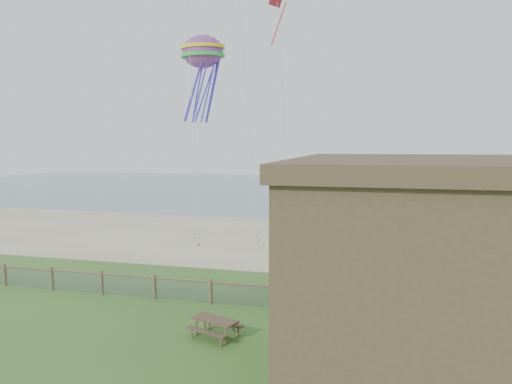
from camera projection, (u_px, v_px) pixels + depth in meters
ground at (156, 359)px, 16.55m from camera, size 160.00×160.00×0.00m
sand_beach at (275, 239)px, 37.80m from camera, size 72.00×20.00×0.02m
ocean at (325, 189)px, 80.29m from camera, size 160.00×68.00×0.02m
chainlink_fence at (211, 293)px, 22.29m from camera, size 36.20×0.20×1.25m
motel_deck at (509, 333)px, 18.26m from camera, size 15.00×2.00×0.50m
picnic_table at (215, 327)px, 18.44m from camera, size 2.28×1.99×0.81m
octopus_kite at (203, 76)px, 33.05m from camera, size 3.33×2.38×6.78m
kite_red at (277, 11)px, 26.90m from camera, size 2.27×2.01×3.03m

